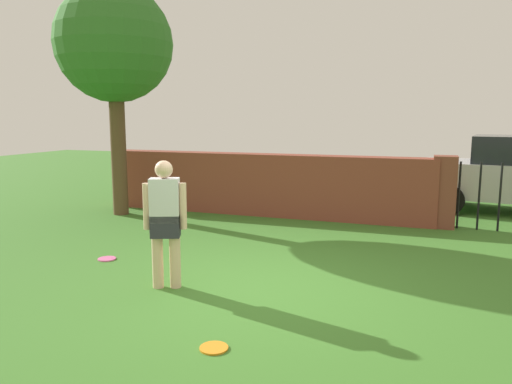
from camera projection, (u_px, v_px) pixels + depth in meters
The scene contains 7 objects.
ground_plane at pixel (259, 291), 6.13m from camera, with size 40.00×40.00×0.00m, color #3D7528.
brick_wall at pixel (263, 185), 10.76m from camera, with size 7.22×0.50×1.34m, color brown.
tree at pixel (114, 46), 10.37m from camera, with size 2.47×2.47×4.90m.
person at pixel (165, 218), 6.13m from camera, with size 0.51×0.34×1.62m.
fence_gate at pixel (511, 195), 9.14m from camera, with size 2.76×0.44×1.40m.
frisbee_pink at pixel (107, 259), 7.47m from camera, with size 0.27×0.27×0.02m, color pink.
frisbee_orange at pixel (214, 348), 4.61m from camera, with size 0.27×0.27×0.02m, color orange.
Camera 1 is at (1.93, -5.54, 2.16)m, focal length 34.52 mm.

